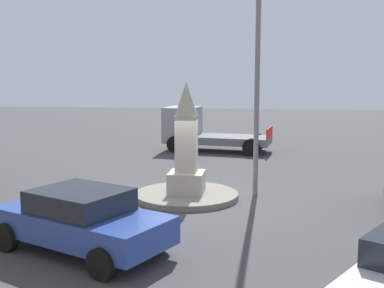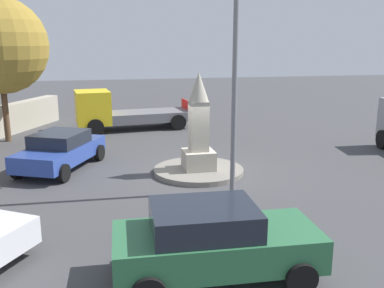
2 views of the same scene
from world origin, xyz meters
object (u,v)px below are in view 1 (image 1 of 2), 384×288
at_px(streetlamp, 258,30).
at_px(truck_grey_waiting, 201,131).
at_px(monument, 186,148).
at_px(car_blue_far_side, 81,219).

relative_size(streetlamp, truck_grey_waiting, 1.58).
height_order(monument, streetlamp, streetlamp).
bearing_deg(monument, car_blue_far_side, 71.79).
height_order(monument, truck_grey_waiting, monument).
relative_size(car_blue_far_side, truck_grey_waiting, 0.80).
bearing_deg(streetlamp, monument, 16.10).
xyz_separation_m(monument, streetlamp, (-2.15, -0.62, 3.64)).
distance_m(monument, truck_grey_waiting, 9.77).
bearing_deg(truck_grey_waiting, streetlamp, 107.44).
bearing_deg(monument, streetlamp, -163.90).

